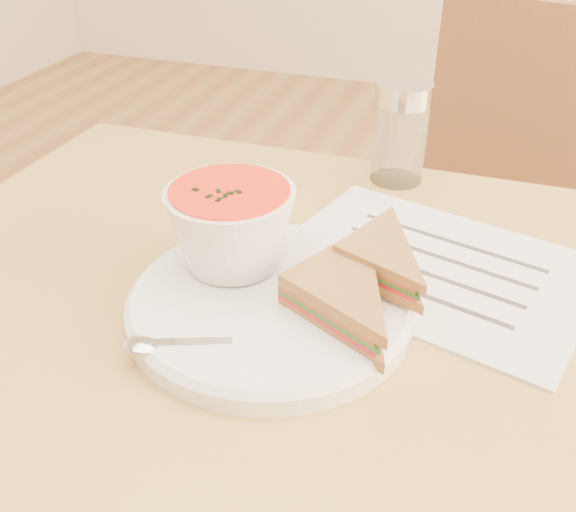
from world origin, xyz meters
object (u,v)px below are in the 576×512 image
at_px(chair_far, 474,270).
at_px(plate, 270,305).
at_px(condiment_shaker, 400,133).
at_px(soup_bowl, 232,231).

bearing_deg(chair_far, plate, 91.60).
bearing_deg(chair_far, condiment_shaker, 86.32).
bearing_deg(plate, condiment_shaker, 80.12).
height_order(chair_far, soup_bowl, chair_far).
relative_size(soup_bowl, condiment_shaker, 0.97).
xyz_separation_m(plate, soup_bowl, (-0.05, 0.03, 0.05)).
distance_m(chair_far, soup_bowl, 0.72).
xyz_separation_m(chair_far, soup_bowl, (-0.22, -0.58, 0.36)).
bearing_deg(chair_far, soup_bowl, 86.38).
xyz_separation_m(chair_far, plate, (-0.17, -0.61, 0.32)).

